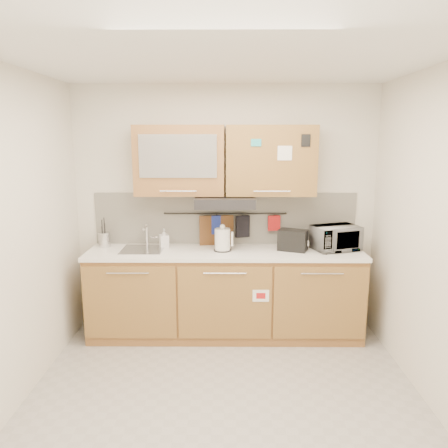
{
  "coord_description": "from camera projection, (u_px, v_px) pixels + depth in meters",
  "views": [
    {
      "loc": [
        0.02,
        -3.14,
        2.07
      ],
      "look_at": [
        -0.01,
        1.05,
        1.23
      ],
      "focal_mm": 35.0,
      "sensor_mm": 36.0,
      "label": 1
    }
  ],
  "objects": [
    {
      "name": "floor",
      "position": [
        224.0,
        400.0,
        3.49
      ],
      "size": [
        3.2,
        3.2,
        0.0
      ],
      "primitive_type": "plane",
      "color": "#9E9993",
      "rests_on": "ground"
    },
    {
      "name": "oven_mitt",
      "position": [
        217.0,
        225.0,
        4.67
      ],
      "size": [
        0.12,
        0.05,
        0.2
      ],
      "primitive_type": "cube",
      "rotation": [
        0.0,
        0.0,
        0.21
      ],
      "color": "#203196",
      "rests_on": "utensil_rail"
    },
    {
      "name": "microwave",
      "position": [
        336.0,
        238.0,
        4.48
      ],
      "size": [
        0.53,
        0.44,
        0.25
      ],
      "primitive_type": "imported",
      "rotation": [
        0.0,
        0.0,
        0.34
      ],
      "color": "#999999",
      "rests_on": "countertop"
    },
    {
      "name": "utensil_rail",
      "position": [
        225.0,
        214.0,
        4.66
      ],
      "size": [
        1.3,
        0.02,
        0.02
      ],
      "primitive_type": "cylinder",
      "rotation": [
        0.0,
        1.57,
        0.0
      ],
      "color": "black",
      "rests_on": "backsplash"
    },
    {
      "name": "toaster",
      "position": [
        293.0,
        240.0,
        4.46
      ],
      "size": [
        0.33,
        0.26,
        0.22
      ],
      "rotation": [
        0.0,
        0.0,
        -0.38
      ],
      "color": "black",
      "rests_on": "countertop"
    },
    {
      "name": "wall_back",
      "position": [
        225.0,
        209.0,
        4.7
      ],
      "size": [
        3.2,
        0.0,
        3.2
      ],
      "primitive_type": "plane",
      "rotation": [
        1.57,
        0.0,
        0.0
      ],
      "color": "silver",
      "rests_on": "ground"
    },
    {
      "name": "soap_bottle",
      "position": [
        164.0,
        238.0,
        4.59
      ],
      "size": [
        0.12,
        0.12,
        0.2
      ],
      "primitive_type": "imported",
      "rotation": [
        0.0,
        0.0,
        0.36
      ],
      "color": "#999999",
      "rests_on": "countertop"
    },
    {
      "name": "backsplash",
      "position": [
        225.0,
        218.0,
        4.71
      ],
      "size": [
        2.8,
        0.02,
        0.56
      ],
      "primitive_type": "cube",
      "color": "silver",
      "rests_on": "countertop"
    },
    {
      "name": "wall_left",
      "position": [
        9.0,
        242.0,
        3.24
      ],
      "size": [
        0.0,
        3.0,
        3.0
      ],
      "primitive_type": "plane",
      "rotation": [
        1.57,
        0.0,
        1.57
      ],
      "color": "silver",
      "rests_on": "ground"
    },
    {
      "name": "range_hood",
      "position": [
        225.0,
        201.0,
        4.43
      ],
      "size": [
        0.6,
        0.46,
        0.1
      ],
      "primitive_type": "cube",
      "color": "black",
      "rests_on": "upper_cabinets"
    },
    {
      "name": "base_cabinet",
      "position": [
        225.0,
        298.0,
        4.58
      ],
      "size": [
        2.8,
        0.64,
        0.88
      ],
      "color": "#935C34",
      "rests_on": "floor"
    },
    {
      "name": "dark_pouch",
      "position": [
        243.0,
        226.0,
        4.67
      ],
      "size": [
        0.15,
        0.09,
        0.23
      ],
      "primitive_type": "cube",
      "rotation": [
        0.0,
        0.0,
        0.37
      ],
      "color": "black",
      "rests_on": "utensil_rail"
    },
    {
      "name": "kettle",
      "position": [
        223.0,
        240.0,
        4.45
      ],
      "size": [
        0.2,
        0.18,
        0.28
      ],
      "rotation": [
        0.0,
        0.0,
        -0.06
      ],
      "color": "silver",
      "rests_on": "countertop"
    },
    {
      "name": "ceiling",
      "position": [
        224.0,
        57.0,
        2.97
      ],
      "size": [
        3.2,
        3.2,
        0.0
      ],
      "primitive_type": "plane",
      "rotation": [
        3.14,
        0.0,
        0.0
      ],
      "color": "white",
      "rests_on": "wall_back"
    },
    {
      "name": "upper_cabinets",
      "position": [
        225.0,
        160.0,
        4.42
      ],
      "size": [
        1.82,
        0.37,
        0.7
      ],
      "color": "#935C34",
      "rests_on": "wall_back"
    },
    {
      "name": "wall_right",
      "position": [
        441.0,
        243.0,
        3.22
      ],
      "size": [
        0.0,
        3.0,
        3.0
      ],
      "primitive_type": "plane",
      "rotation": [
        1.57,
        0.0,
        -1.57
      ],
      "color": "silver",
      "rests_on": "ground"
    },
    {
      "name": "sink",
      "position": [
        143.0,
        250.0,
        4.5
      ],
      "size": [
        0.42,
        0.4,
        0.26
      ],
      "color": "silver",
      "rests_on": "countertop"
    },
    {
      "name": "utensil_crock",
      "position": [
        104.0,
        239.0,
        4.61
      ],
      "size": [
        0.14,
        0.14,
        0.31
      ],
      "rotation": [
        0.0,
        0.0,
        -0.11
      ],
      "color": "silver",
      "rests_on": "countertop"
    },
    {
      "name": "pot_holder",
      "position": [
        274.0,
        223.0,
        4.66
      ],
      "size": [
        0.13,
        0.04,
        0.16
      ],
      "primitive_type": "cube",
      "rotation": [
        0.0,
        0.0,
        0.16
      ],
      "color": "#AD1718",
      "rests_on": "utensil_rail"
    },
    {
      "name": "countertop",
      "position": [
        225.0,
        252.0,
        4.48
      ],
      "size": [
        2.82,
        0.62,
        0.04
      ],
      "primitive_type": "cube",
      "color": "white",
      "rests_on": "base_cabinet"
    },
    {
      "name": "cutting_board",
      "position": [
        216.0,
        236.0,
        4.69
      ],
      "size": [
        0.37,
        0.08,
        0.45
      ],
      "primitive_type": "cube",
      "rotation": [
        0.0,
        0.0,
        0.15
      ],
      "color": "brown",
      "rests_on": "utensil_rail"
    }
  ]
}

